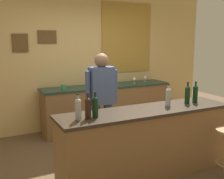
% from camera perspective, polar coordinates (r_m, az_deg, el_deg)
% --- Properties ---
extents(ground_plane, '(10.00, 10.00, 0.00)m').
position_cam_1_polar(ground_plane, '(4.26, 3.93, -14.93)').
color(ground_plane, brown).
extents(back_wall, '(6.00, 0.09, 2.80)m').
position_cam_1_polar(back_wall, '(5.71, -6.07, 6.31)').
color(back_wall, tan).
rests_on(back_wall, ground_plane).
extents(bar_counter, '(2.42, 0.60, 0.92)m').
position_cam_1_polar(bar_counter, '(3.77, 7.15, -10.85)').
color(bar_counter, brown).
rests_on(bar_counter, ground_plane).
extents(side_counter, '(2.69, 0.56, 0.90)m').
position_cam_1_polar(side_counter, '(5.67, -0.98, -3.57)').
color(side_counter, brown).
rests_on(side_counter, ground_plane).
extents(bartender, '(0.52, 0.21, 1.62)m').
position_cam_1_polar(bartender, '(4.14, -2.13, -1.97)').
color(bartender, '#384766').
rests_on(bartender, ground_plane).
extents(wine_bottle_a, '(0.07, 0.07, 0.31)m').
position_cam_1_polar(wine_bottle_a, '(3.13, -7.03, -3.89)').
color(wine_bottle_a, '#999E99').
rests_on(wine_bottle_a, bar_counter).
extents(wine_bottle_b, '(0.07, 0.07, 0.31)m').
position_cam_1_polar(wine_bottle_b, '(3.16, -5.02, -3.71)').
color(wine_bottle_b, black).
rests_on(wine_bottle_b, bar_counter).
extents(wine_bottle_c, '(0.07, 0.07, 0.31)m').
position_cam_1_polar(wine_bottle_c, '(3.21, -3.51, -3.47)').
color(wine_bottle_c, black).
rests_on(wine_bottle_c, bar_counter).
extents(wine_bottle_d, '(0.07, 0.07, 0.31)m').
position_cam_1_polar(wine_bottle_d, '(3.83, 11.58, -1.37)').
color(wine_bottle_d, '#999E99').
rests_on(wine_bottle_d, bar_counter).
extents(wine_bottle_e, '(0.07, 0.07, 0.31)m').
position_cam_1_polar(wine_bottle_e, '(4.05, 15.38, -0.88)').
color(wine_bottle_e, black).
rests_on(wine_bottle_e, bar_counter).
extents(wine_bottle_f, '(0.07, 0.07, 0.31)m').
position_cam_1_polar(wine_bottle_f, '(4.15, 16.89, -0.69)').
color(wine_bottle_f, black).
rests_on(wine_bottle_f, bar_counter).
extents(wine_glass_a, '(0.07, 0.07, 0.16)m').
position_cam_1_polar(wine_glass_a, '(5.82, 4.65, 2.37)').
color(wine_glass_a, silver).
rests_on(wine_glass_a, side_counter).
extents(wine_glass_b, '(0.07, 0.07, 0.16)m').
position_cam_1_polar(wine_glass_b, '(6.08, 6.89, 2.68)').
color(wine_glass_b, silver).
rests_on(wine_glass_b, side_counter).
extents(coffee_mug, '(0.12, 0.08, 0.09)m').
position_cam_1_polar(coffee_mug, '(5.18, -10.05, 0.54)').
color(coffee_mug, '#338C4C').
rests_on(coffee_mug, side_counter).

